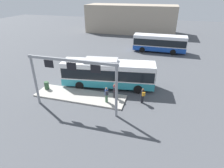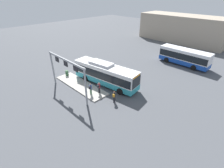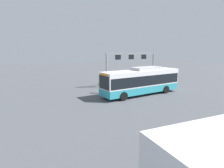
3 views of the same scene
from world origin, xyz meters
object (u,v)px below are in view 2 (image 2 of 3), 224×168
(bus_main, at_px, (105,73))
(person_boarding, at_px, (114,97))
(bus_background_left, at_px, (184,56))
(trash_bin, at_px, (67,73))
(person_waiting_mid, at_px, (99,87))
(person_waiting_near, at_px, (91,89))

(bus_main, xyz_separation_m, person_boarding, (4.47, -2.61, -0.92))
(bus_main, height_order, bus_background_left, bus_main)
(person_boarding, bearing_deg, trash_bin, 62.51)
(person_waiting_mid, distance_m, trash_bin, 8.12)
(person_boarding, bearing_deg, person_waiting_near, 78.45)
(bus_background_left, xyz_separation_m, person_waiting_near, (-4.06, -19.91, -0.73))
(bus_main, distance_m, trash_bin, 7.28)
(person_waiting_near, height_order, trash_bin, person_waiting_near)
(person_waiting_near, bearing_deg, person_waiting_mid, -55.08)
(bus_main, bearing_deg, bus_background_left, 64.69)
(bus_background_left, relative_size, person_boarding, 5.70)
(bus_main, height_order, person_waiting_mid, bus_main)
(bus_main, distance_m, person_waiting_near, 3.91)
(bus_main, bearing_deg, trash_bin, -164.42)
(person_boarding, height_order, trash_bin, person_boarding)
(bus_background_left, relative_size, person_waiting_near, 5.70)
(bus_background_left, bearing_deg, trash_bin, 58.99)
(bus_main, distance_m, bus_background_left, 16.96)
(person_waiting_mid, relative_size, trash_bin, 1.86)
(person_boarding, relative_size, trash_bin, 1.86)
(trash_bin, bearing_deg, bus_main, 23.68)
(bus_background_left, distance_m, person_waiting_mid, 19.20)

